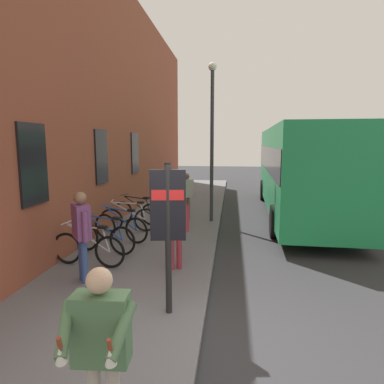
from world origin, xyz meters
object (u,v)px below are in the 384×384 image
(bicycle_under_window, at_px, (137,212))
(pedestrian_crossing_street, at_px, (175,223))
(bicycle_beside_lamp, at_px, (88,249))
(city_bus, at_px, (301,166))
(pedestrian_near_bus, at_px, (186,192))
(bicycle_by_door, at_px, (104,237))
(street_lamp, at_px, (212,129))
(transit_info_sign, at_px, (168,215))
(tourist_with_hotdogs, at_px, (101,341))
(pedestrian_by_facade, at_px, (81,227))
(bicycle_nearest_sign, at_px, (129,219))
(bicycle_far_end, at_px, (121,227))

(bicycle_under_window, relative_size, pedestrian_crossing_street, 1.03)
(bicycle_beside_lamp, relative_size, city_bus, 0.17)
(bicycle_under_window, distance_m, pedestrian_near_bus, 1.85)
(bicycle_by_door, bearing_deg, street_lamp, -32.62)
(bicycle_beside_lamp, xyz_separation_m, city_bus, (6.52, -5.72, 1.41))
(bicycle_beside_lamp, distance_m, transit_info_sign, 3.06)
(tourist_with_hotdogs, bearing_deg, city_bus, -18.87)
(pedestrian_crossing_street, bearing_deg, street_lamp, -6.05)
(bicycle_by_door, xyz_separation_m, pedestrian_by_facade, (-1.71, -0.24, 0.70))
(street_lamp, bearing_deg, tourist_with_hotdogs, 177.48)
(bicycle_by_door, height_order, city_bus, city_bus)
(bicycle_nearest_sign, distance_m, bicycle_under_window, 1.02)
(bicycle_by_door, xyz_separation_m, street_lamp, (3.77, -2.41, 2.74))
(bicycle_under_window, height_order, street_lamp, street_lamp)
(pedestrian_near_bus, relative_size, street_lamp, 0.31)
(bicycle_beside_lamp, xyz_separation_m, pedestrian_near_bus, (4.72, -1.54, 0.62))
(city_bus, distance_m, tourist_with_hotdogs, 11.45)
(pedestrian_by_facade, bearing_deg, transit_info_sign, -118.20)
(pedestrian_by_facade, bearing_deg, bicycle_nearest_sign, 3.69)
(transit_info_sign, xyz_separation_m, city_bus, (8.34, -3.58, 0.20))
(bicycle_beside_lamp, bearing_deg, bicycle_nearest_sign, -0.20)
(city_bus, bearing_deg, pedestrian_crossing_street, 149.63)
(bicycle_under_window, relative_size, pedestrian_near_bus, 1.04)
(bicycle_by_door, relative_size, pedestrian_by_facade, 0.97)
(bicycle_by_door, relative_size, transit_info_sign, 0.72)
(bicycle_beside_lamp, bearing_deg, street_lamp, -27.39)
(bicycle_nearest_sign, xyz_separation_m, pedestrian_near_bus, (1.80, -1.53, 0.62))
(bicycle_far_end, relative_size, pedestrian_crossing_street, 1.02)
(bicycle_under_window, distance_m, transit_info_sign, 6.27)
(bicycle_beside_lamp, height_order, pedestrian_by_facade, pedestrian_by_facade)
(city_bus, relative_size, pedestrian_by_facade, 5.95)
(bicycle_nearest_sign, distance_m, pedestrian_crossing_street, 3.51)
(transit_info_sign, xyz_separation_m, pedestrian_by_facade, (1.01, 1.89, -0.51))
(tourist_with_hotdogs, bearing_deg, bicycle_by_door, 21.18)
(bicycle_under_window, height_order, city_bus, city_bus)
(bicycle_beside_lamp, xyz_separation_m, pedestrian_by_facade, (-0.81, -0.25, 0.70))
(bicycle_by_door, relative_size, pedestrian_near_bus, 1.05)
(bicycle_by_door, relative_size, bicycle_far_end, 1.02)
(pedestrian_near_bus, relative_size, tourist_with_hotdogs, 0.98)
(bicycle_nearest_sign, bearing_deg, city_bus, -57.76)
(bicycle_far_end, xyz_separation_m, pedestrian_by_facade, (-2.73, -0.16, 0.70))
(bicycle_far_end, relative_size, transit_info_sign, 0.71)
(pedestrian_near_bus, bearing_deg, pedestrian_by_facade, 166.87)
(bicycle_by_door, bearing_deg, bicycle_beside_lamp, 179.35)
(bicycle_far_end, distance_m, bicycle_nearest_sign, 1.00)
(pedestrian_by_facade, distance_m, tourist_with_hotdogs, 3.91)
(bicycle_beside_lamp, distance_m, bicycle_by_door, 0.91)
(pedestrian_by_facade, bearing_deg, bicycle_by_door, 7.97)
(bicycle_far_end, distance_m, pedestrian_by_facade, 2.82)
(transit_info_sign, bearing_deg, city_bus, -23.22)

